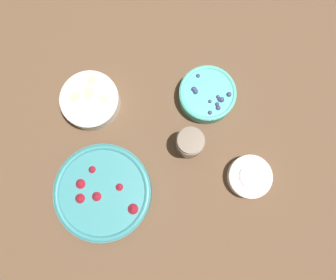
{
  "coord_description": "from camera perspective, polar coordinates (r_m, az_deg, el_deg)",
  "views": [
    {
      "loc": [
        -0.23,
        0.02,
        0.94
      ],
      "look_at": [
        -0.09,
        -0.01,
        0.04
      ],
      "focal_mm": 35.0,
      "sensor_mm": 36.0,
      "label": 1
    }
  ],
  "objects": [
    {
      "name": "ground_plane",
      "position": [
        0.97,
        -1.49,
        4.68
      ],
      "size": [
        4.0,
        4.0,
        0.0
      ],
      "primitive_type": "plane",
      "color": "brown"
    },
    {
      "name": "bowl_bananas",
      "position": [
        0.98,
        -13.39,
        6.75
      ],
      "size": [
        0.17,
        0.17,
        0.05
      ],
      "color": "white",
      "rests_on": "ground_plane"
    },
    {
      "name": "jar_chocolate",
      "position": [
        0.91,
        3.78,
        -0.53
      ],
      "size": [
        0.08,
        0.08,
        0.09
      ],
      "color": "brown",
      "rests_on": "ground_plane"
    },
    {
      "name": "bowl_cream",
      "position": [
        0.95,
        14.05,
        -6.22
      ],
      "size": [
        0.12,
        0.12,
        0.05
      ],
      "color": "white",
      "rests_on": "ground_plane"
    },
    {
      "name": "bowl_blueberries",
      "position": [
        0.96,
        6.85,
        7.88
      ],
      "size": [
        0.16,
        0.16,
        0.06
      ],
      "color": "#47AD9E",
      "rests_on": "ground_plane"
    },
    {
      "name": "bowl_strawberries",
      "position": [
        0.92,
        -11.21,
        -8.92
      ],
      "size": [
        0.26,
        0.26,
        0.08
      ],
      "color": "teal",
      "rests_on": "ground_plane"
    }
  ]
}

